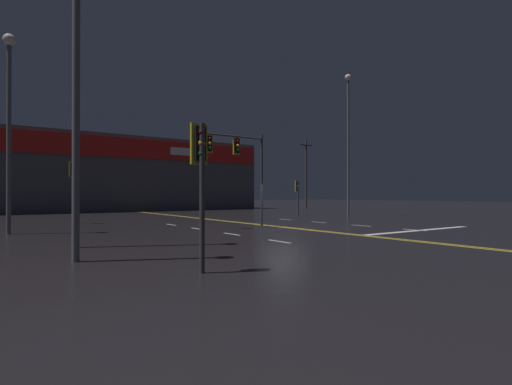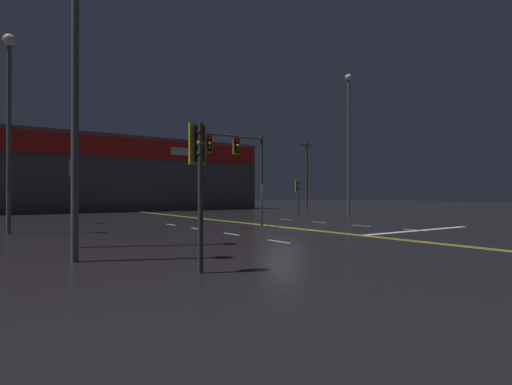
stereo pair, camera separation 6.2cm
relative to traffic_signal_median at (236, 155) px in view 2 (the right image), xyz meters
The scene contains 12 objects.
ground_plane 4.95m from the traffic_signal_median, 29.54° to the right, with size 200.00×200.00×0.00m, color black.
road_markings 5.74m from the traffic_signal_median, 36.69° to the right, with size 13.50×60.00×0.01m.
traffic_signal_median is the anchor object (origin of this frame).
traffic_signal_corner_northwest 10.94m from the traffic_signal_median, 130.31° to the left, with size 0.42×0.36×4.00m.
traffic_signal_corner_northeast 14.35m from the traffic_signal_median, 34.98° to the left, with size 0.42×0.36×3.15m.
traffic_signal_corner_southwest 13.18m from the traffic_signal_median, 125.69° to the right, with size 0.42×0.36×3.57m.
streetlight_near_left 10.66m from the traffic_signal_median, 155.99° to the right, with size 0.56×0.56×12.37m.
streetlight_near_right 11.34m from the traffic_signal_median, 165.11° to the left, with size 0.56×0.56×9.46m.
streetlight_far_left 15.39m from the traffic_signal_median, 17.58° to the left, with size 0.56×0.56×12.32m.
streetlight_far_right 12.34m from the traffic_signal_median, 143.17° to the right, with size 0.56×0.56×9.35m.
building_backdrop 29.84m from the traffic_signal_median, 85.45° to the left, with size 32.03×10.23×8.49m.
utility_pole_row 21.83m from the traffic_signal_median, 89.09° to the left, with size 46.76×0.26×11.63m.
Camera 2 is at (-14.29, -17.88, 1.85)m, focal length 28.00 mm.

